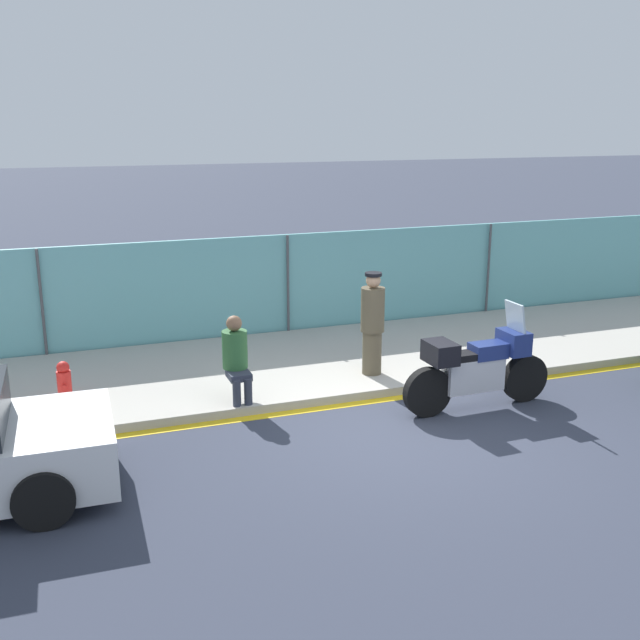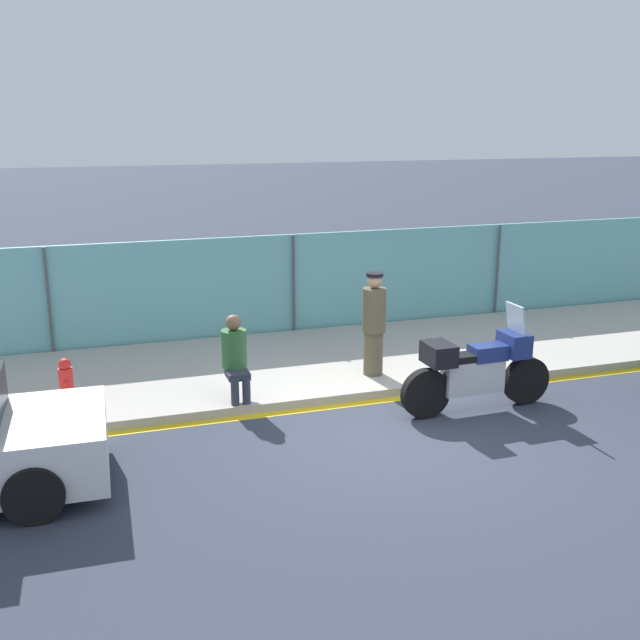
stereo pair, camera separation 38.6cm
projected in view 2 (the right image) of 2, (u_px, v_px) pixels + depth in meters
The scene contains 8 objects.
ground_plane at pixel (394, 433), 9.97m from camera, with size 120.00×120.00×0.00m, color #333847.
sidewalk at pixel (323, 361), 12.73m from camera, with size 32.46×3.56×0.13m.
curb_paint_stripe at pixel (363, 403), 11.02m from camera, with size 32.46×0.18×0.01m.
storefront_fence at pixel (292, 286), 14.20m from camera, with size 30.84×0.17×1.97m.
motorcycle at pixel (476, 370), 10.60m from camera, with size 2.35×0.53×1.53m.
officer_standing at pixel (374, 323), 11.68m from camera, with size 0.37×0.37×1.64m.
person_seated_on_curb at pixel (235, 353), 10.77m from camera, with size 0.37×0.63×1.22m.
fire_hydrant at pixel (66, 378), 10.85m from camera, with size 0.20×0.25×0.58m.
Camera 2 is at (-3.78, -8.47, 4.07)m, focal length 42.00 mm.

